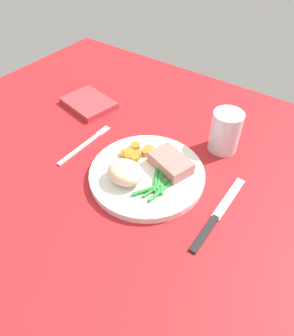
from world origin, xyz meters
TOP-DOWN VIEW (x-y plane):
  - dining_table at (0.00, 0.00)cm, footprint 120.00×90.00cm
  - dinner_plate at (1.52, -1.18)cm, footprint 23.97×23.97cm
  - meat_portion at (4.76, 2.60)cm, footprint 10.14×8.06cm
  - mashed_potatoes at (-0.64, -5.49)cm, footprint 7.52×6.35cm
  - carrot_slices at (-3.49, 1.59)cm, footprint 5.83×6.75cm
  - green_beans at (5.56, -2.77)cm, footprint 6.05×10.42cm
  - fork at (-16.22, -1.43)cm, footprint 1.44×16.60cm
  - knife at (18.04, -1.46)cm, footprint 1.70×20.50cm
  - water_glass at (10.15, 16.48)cm, footprint 6.68×6.68cm
  - napkin at (-27.04, 11.46)cm, footprint 15.05×12.41cm

SIDE VIEW (x-z plane):
  - dining_table at x=0.00cm, z-range 0.00..2.00cm
  - knife at x=18.04cm, z-range 1.88..2.52cm
  - fork at x=-16.22cm, z-range 2.00..2.40cm
  - napkin at x=-27.04cm, z-range 2.00..3.56cm
  - dinner_plate at x=1.52cm, z-range 2.00..3.60cm
  - green_beans at x=5.56cm, z-range 3.56..4.39cm
  - carrot_slices at x=-3.49cm, z-range 3.50..4.76cm
  - meat_portion at x=4.76cm, z-range 3.60..6.34cm
  - mashed_potatoes at x=-0.64cm, z-range 3.60..7.64cm
  - water_glass at x=10.15cm, z-range 1.28..10.80cm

